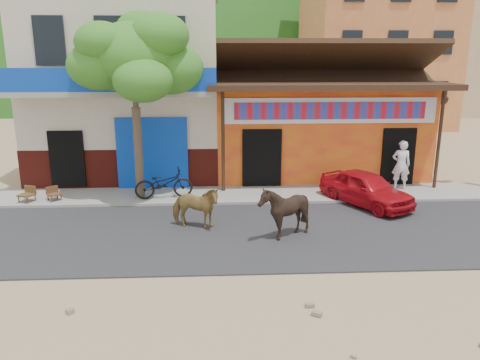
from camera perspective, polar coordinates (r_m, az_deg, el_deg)
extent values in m
plane|color=#9E825B|center=(10.76, 8.39, -11.29)|extent=(120.00, 120.00, 0.00)
cube|color=#28282B|center=(13.00, 6.27, -6.38)|extent=(60.00, 5.00, 0.04)
cube|color=gray|center=(16.27, 4.36, -1.78)|extent=(60.00, 2.00, 0.12)
cube|color=orange|center=(20.08, 8.73, 6.37)|extent=(8.00, 6.00, 3.60)
cube|color=beige|center=(19.80, -13.27, 10.99)|extent=(7.00, 6.00, 7.00)
cube|color=#CC723F|center=(35.25, 15.99, 16.44)|extent=(9.00, 9.00, 12.00)
cube|color=tan|center=(44.24, 24.78, 13.95)|extent=(8.00, 8.00, 10.00)
ellipsoid|color=#194C14|center=(79.81, -1.53, 20.13)|extent=(100.00, 40.00, 24.00)
imported|color=olive|center=(13.07, -5.51, -3.32)|extent=(1.56, 1.01, 1.21)
imported|color=black|center=(12.34, 5.41, -3.82)|extent=(1.51, 1.39, 1.46)
imported|color=red|center=(15.56, 15.09, -0.98)|extent=(2.79, 3.49, 1.11)
imported|color=black|center=(15.71, -9.27, -0.42)|extent=(1.99, 0.99, 1.00)
imported|color=white|center=(17.51, 19.04, 1.79)|extent=(0.70, 0.52, 1.74)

